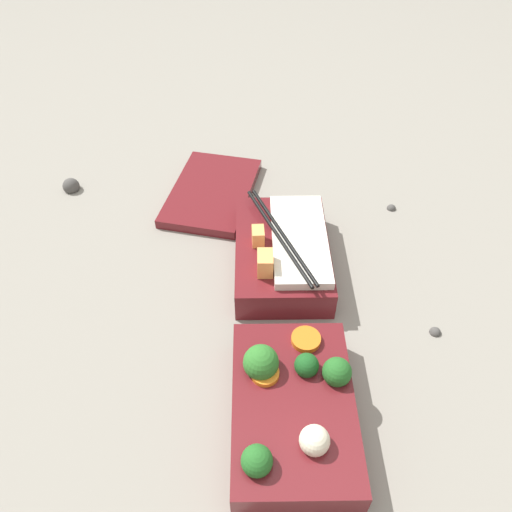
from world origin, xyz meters
The scene contains 7 objects.
ground_plane centered at (0.00, 0.00, 0.00)m, with size 3.00×3.00×0.00m, color gray.
bento_tray_vegetable centered at (-0.10, 0.00, 0.03)m, with size 0.20×0.13×0.07m.
bento_tray_rice centered at (0.13, 0.00, 0.03)m, with size 0.20×0.13×0.07m.
bento_lid centered at (0.30, 0.11, 0.01)m, with size 0.19×0.13×0.02m, color maroon.
pebble_0 centered at (0.26, -0.18, 0.00)m, with size 0.01×0.01×0.01m, color #474442.
pebble_1 centered at (0.32, 0.34, 0.01)m, with size 0.03×0.03×0.03m, color #474442.
pebble_2 centered at (0.01, -0.19, 0.00)m, with size 0.01×0.01×0.01m, color #474442.
Camera 1 is at (-0.36, 0.04, 0.52)m, focal length 35.00 mm.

